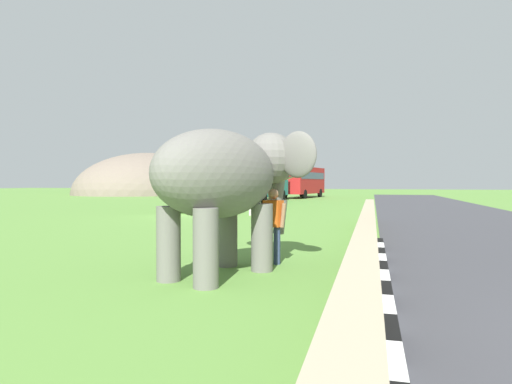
# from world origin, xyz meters

# --- Properties ---
(striped_curb) EXTENTS (16.20, 0.20, 0.24)m
(striped_curb) POSITION_xyz_m (-0.35, 4.05, 0.12)
(striped_curb) COLOR white
(striped_curb) RESTS_ON ground_plane
(barrier_parapet) EXTENTS (28.00, 0.36, 1.00)m
(barrier_parapet) POSITION_xyz_m (2.00, 4.35, 0.50)
(barrier_parapet) COLOR tan
(barrier_parapet) RESTS_ON ground_plane
(elephant) EXTENTS (4.07, 3.06, 2.92)m
(elephant) POSITION_xyz_m (3.38, 6.98, 1.91)
(elephant) COLOR slate
(elephant) RESTS_ON ground_plane
(person_handler) EXTENTS (0.38, 0.65, 1.66)m
(person_handler) POSITION_xyz_m (4.51, 6.35, 0.93)
(person_handler) COLOR navy
(person_handler) RESTS_ON ground_plane
(bus_white) EXTENTS (10.08, 2.87, 3.50)m
(bus_white) POSITION_xyz_m (22.54, 13.86, 2.08)
(bus_white) COLOR silver
(bus_white) RESTS_ON ground_plane
(bus_teal) EXTENTS (9.84, 3.06, 3.50)m
(bus_teal) POSITION_xyz_m (34.16, 14.12, 2.08)
(bus_teal) COLOR teal
(bus_teal) RESTS_ON ground_plane
(bus_red) EXTENTS (9.12, 4.06, 3.50)m
(bus_red) POSITION_xyz_m (45.03, 12.00, 2.08)
(bus_red) COLOR #B21E1E
(bus_red) RESTS_ON ground_plane
(cow_near) EXTENTS (1.89, 0.63, 1.23)m
(cow_near) POSITION_xyz_m (18.04, 10.42, 0.87)
(cow_near) COLOR beige
(cow_near) RESTS_ON ground_plane
(hill_east) EXTENTS (25.97, 20.78, 12.47)m
(hill_east) POSITION_xyz_m (55.00, 36.98, 0.00)
(hill_east) COLOR #7A6B5D
(hill_east) RESTS_ON ground_plane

